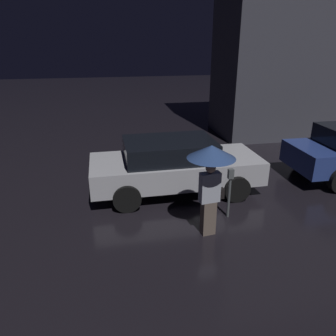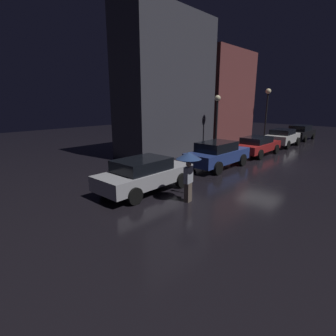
# 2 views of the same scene
# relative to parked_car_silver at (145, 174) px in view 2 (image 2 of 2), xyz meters

# --- Properties ---
(ground_plane) EXTENTS (60.00, 60.00, 0.00)m
(ground_plane) POSITION_rel_parked_car_silver_xyz_m (8.76, -1.50, -0.76)
(ground_plane) COLOR black
(building_facade_left) EXTENTS (7.57, 3.00, 9.59)m
(building_facade_left) POSITION_rel_parked_car_silver_xyz_m (6.80, 5.00, 4.04)
(building_facade_left) COLOR #3D3D47
(building_facade_left) RESTS_ON ground
(building_facade_right) EXTENTS (6.44, 3.00, 8.10)m
(building_facade_right) POSITION_rel_parked_car_silver_xyz_m (14.34, 5.00, 3.29)
(building_facade_right) COLOR brown
(building_facade_right) RESTS_ON ground
(parked_car_silver) EXTENTS (4.43, 1.99, 1.43)m
(parked_car_silver) POSITION_rel_parked_car_silver_xyz_m (0.00, 0.00, 0.00)
(parked_car_silver) COLOR #B7B7BF
(parked_car_silver) RESTS_ON ground
(parked_car_blue) EXTENTS (4.39, 1.97, 1.53)m
(parked_car_blue) POSITION_rel_parked_car_silver_xyz_m (5.63, -0.07, 0.05)
(parked_car_blue) COLOR navy
(parked_car_blue) RESTS_ON ground
(parked_car_red) EXTENTS (4.46, 1.90, 1.32)m
(parked_car_red) POSITION_rel_parked_car_silver_xyz_m (10.71, -0.16, -0.04)
(parked_car_red) COLOR maroon
(parked_car_red) RESTS_ON ground
(parked_car_white) EXTENTS (4.08, 1.98, 1.45)m
(parked_car_white) POSITION_rel_parked_car_silver_xyz_m (15.90, -0.08, 0.03)
(parked_car_white) COLOR silver
(parked_car_white) RESTS_ON ground
(parked_car_black) EXTENTS (4.37, 1.94, 1.46)m
(parked_car_black) POSITION_rel_parked_car_silver_xyz_m (21.05, 0.03, -0.00)
(parked_car_black) COLOR black
(parked_car_black) RESTS_ON ground
(pedestrian_with_umbrella) EXTENTS (0.95, 0.95, 1.95)m
(pedestrian_with_umbrella) POSITION_rel_parked_car_silver_xyz_m (0.26, -2.17, 0.76)
(pedestrian_with_umbrella) COLOR #66564C
(pedestrian_with_umbrella) RESTS_ON ground
(parking_meter) EXTENTS (0.12, 0.10, 1.18)m
(parking_meter) POSITION_rel_parked_car_silver_xyz_m (0.93, -1.59, -0.02)
(parking_meter) COLOR #4C5154
(parking_meter) RESTS_ON ground
(street_lamp_near) EXTENTS (0.42, 0.42, 4.19)m
(street_lamp_near) POSITION_rel_parked_car_silver_xyz_m (9.40, 2.47, 2.19)
(street_lamp_near) COLOR black
(street_lamp_near) RESTS_ON ground
(street_lamp_far) EXTENTS (0.50, 0.50, 4.92)m
(street_lamp_far) POSITION_rel_parked_car_silver_xyz_m (17.88, 2.35, 2.91)
(street_lamp_far) COLOR black
(street_lamp_far) RESTS_ON ground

